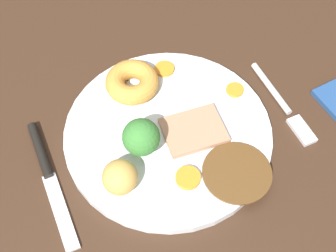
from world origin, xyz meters
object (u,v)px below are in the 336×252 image
roast_potato_left (120,177)px  fork (282,103)px  dinner_plate (168,133)px  carrot_coin_front (165,69)px  carrot_coin_back (188,178)px  meat_slice_main (194,130)px  knife (47,172)px  yorkshire_pudding (132,82)px  broccoli_floret (141,138)px  carrot_coin_side (235,90)px

roast_potato_left → fork: size_ratio=0.29×
dinner_plate → fork: 16.69cm
carrot_coin_front → fork: 17.25cm
dinner_plate → carrot_coin_back: size_ratio=8.79×
meat_slice_main → knife: (19.10, -2.60, -1.35)cm
yorkshire_pudding → broccoli_floret: bearing=75.6°
carrot_coin_front → knife: bearing=23.6°
broccoli_floret → yorkshire_pudding: bearing=-104.4°
carrot_coin_front → broccoli_floret: (7.95, 11.31, 3.09)cm
carrot_coin_side → knife: (27.26, 1.27, -1.17)cm
carrot_coin_side → fork: bearing=144.4°
carrot_coin_front → carrot_coin_side: 10.48cm
roast_potato_left → carrot_coin_front: size_ratio=1.59×
yorkshire_pudding → fork: yorkshire_pudding is taller
dinner_plate → roast_potato_left: 10.03cm
carrot_coin_front → fork: carrot_coin_front is taller
meat_slice_main → dinner_plate: bearing=-28.8°
yorkshire_pudding → knife: 16.42cm
dinner_plate → fork: (-16.60, 1.70, -0.31)cm
knife → carrot_coin_side: bearing=92.3°
fork → yorkshire_pudding: bearing=-119.7°
meat_slice_main → carrot_coin_front: size_ratio=2.78×
meat_slice_main → carrot_coin_front: bearing=-93.9°
dinner_plate → meat_slice_main: size_ratio=3.48×
dinner_plate → yorkshire_pudding: (1.69, -8.39, 2.04)cm
carrot_coin_side → broccoli_floret: bearing=14.2°
broccoli_floret → carrot_coin_side: bearing=-165.8°
dinner_plate → carrot_coin_front: size_ratio=9.70×
roast_potato_left → carrot_coin_front: 18.99cm
yorkshire_pudding → roast_potato_left: size_ratio=1.66×
roast_potato_left → dinner_plate: bearing=-149.5°
meat_slice_main → broccoli_floret: broccoli_floret is taller
dinner_plate → roast_potato_left: roast_potato_left is taller
meat_slice_main → fork: (-13.67, 0.08, -1.41)cm
meat_slice_main → broccoli_floret: 7.76cm
dinner_plate → roast_potato_left: size_ratio=6.10×
carrot_coin_back → broccoli_floret: size_ratio=0.54×
meat_slice_main → fork: size_ratio=0.51×
carrot_coin_side → broccoli_floret: size_ratio=0.43×
meat_slice_main → broccoli_floret: (7.19, 0.02, 2.91)cm
knife → fork: bearing=85.0°
carrot_coin_side → carrot_coin_back: bearing=39.7°
dinner_plate → carrot_coin_side: 11.36cm
dinner_plate → meat_slice_main: bearing=151.2°
broccoli_floret → carrot_coin_front: bearing=-125.1°
carrot_coin_front → fork: bearing=138.6°
fork → knife: knife is taller
carrot_coin_back → broccoli_floret: bearing=-58.3°
broccoli_floret → carrot_coin_back: bearing=121.7°
fork → carrot_coin_side: bearing=-126.5°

